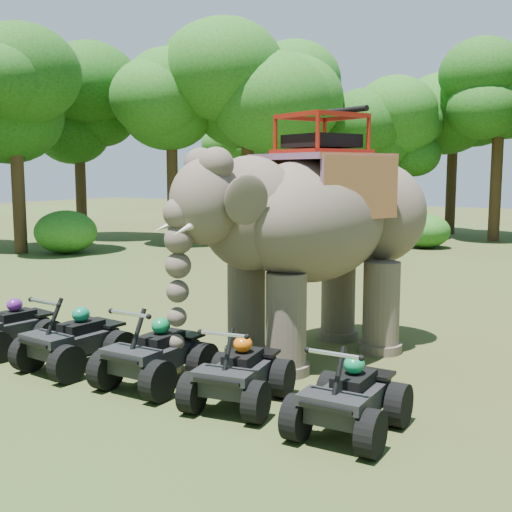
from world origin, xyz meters
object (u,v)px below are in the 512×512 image
object	(u,v)px
atv_2	(155,345)
atv_4	(350,387)
atv_1	(74,332)
atv_0	(8,320)
atv_3	(239,364)
elephant	(316,234)

from	to	relation	value
atv_2	atv_4	size ratio (longest dim) A/B	1.06
atv_1	atv_2	distance (m)	1.83
atv_0	atv_1	bearing A→B (deg)	5.48
atv_2	atv_3	size ratio (longest dim) A/B	1.07
elephant	atv_1	distance (m)	4.83
atv_1	atv_0	bearing A→B (deg)	-177.84
elephant	atv_4	world-z (taller)	elephant
atv_1	atv_2	bearing A→B (deg)	7.04
atv_3	atv_0	bearing A→B (deg)	169.96
atv_2	atv_3	bearing A→B (deg)	-2.29
elephant	atv_1	xyz separation A→B (m)	(-3.32, -3.07, -1.69)
elephant	atv_3	distance (m)	3.52
atv_2	atv_4	xyz separation A→B (m)	(3.58, -0.18, -0.04)
elephant	atv_0	size ratio (longest dim) A/B	3.21
atv_2	atv_0	bearing A→B (deg)	179.38
atv_2	atv_4	bearing A→B (deg)	-3.21
atv_0	atv_4	world-z (taller)	atv_0
elephant	atv_0	world-z (taller)	elephant
elephant	atv_3	xyz separation A→B (m)	(0.21, -3.06, -1.73)
atv_0	atv_3	bearing A→B (deg)	7.33
atv_4	elephant	bearing A→B (deg)	121.98
atv_0	atv_3	xyz separation A→B (m)	(5.48, -0.08, -0.01)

